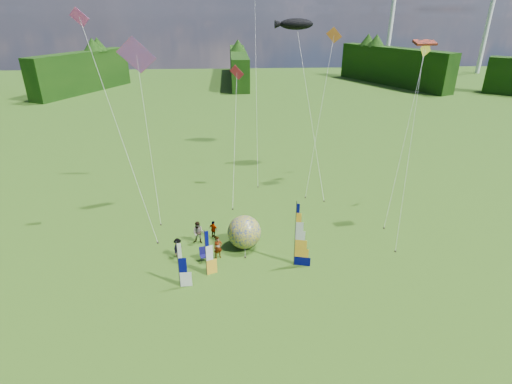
{
  "coord_description": "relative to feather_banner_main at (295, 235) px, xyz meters",
  "views": [
    {
      "loc": [
        -2.68,
        -21.07,
        17.03
      ],
      "look_at": [
        -1.0,
        4.0,
        5.5
      ],
      "focal_mm": 28.0,
      "sensor_mm": 36.0,
      "label": 1
    }
  ],
  "objects": [
    {
      "name": "kite_whale",
      "position": [
        3.92,
        16.89,
        6.2
      ],
      "size": [
        7.07,
        17.47,
        17.39
      ],
      "primitive_type": null,
      "rotation": [
        0.0,
        0.0,
        0.13
      ],
      "color": "black",
      "rests_on": "ground"
    },
    {
      "name": "small_kite_red",
      "position": [
        -3.95,
        13.2,
        3.78
      ],
      "size": [
        7.46,
        11.05,
        12.56
      ],
      "primitive_type": null,
      "rotation": [
        0.0,
        0.0,
        -0.43
      ],
      "color": "red",
      "rests_on": "ground"
    },
    {
      "name": "turbine_right",
      "position": [
        43.29,
        98.97,
        12.5
      ],
      "size": [
        8.0,
        1.2,
        30.0
      ],
      "primitive_type": null,
      "color": "silver",
      "rests_on": "ground"
    },
    {
      "name": "bol_inflatable",
      "position": [
        -3.51,
        2.7,
        -1.19
      ],
      "size": [
        3.31,
        3.31,
        2.62
      ],
      "primitive_type": "sphere",
      "rotation": [
        0.0,
        0.0,
        -0.32
      ],
      "color": "navy",
      "rests_on": "ground"
    },
    {
      "name": "spectator_a",
      "position": [
        -5.54,
        1.3,
        -1.6
      ],
      "size": [
        0.77,
        0.64,
        1.79
      ],
      "primitive_type": "imported",
      "rotation": [
        0.0,
        0.0,
        0.39
      ],
      "color": "#66594C",
      "rests_on": "ground"
    },
    {
      "name": "turbine_left",
      "position": [
        68.29,
        91.97,
        12.5
      ],
      "size": [
        8.0,
        1.2,
        30.0
      ],
      "primitive_type": null,
      "color": "silver",
      "rests_on": "ground"
    },
    {
      "name": "small_kite_green",
      "position": [
        -1.45,
        19.32,
        7.47
      ],
      "size": [
        3.52,
        12.82,
        19.93
      ],
      "primitive_type": null,
      "rotation": [
        0.0,
        0.0,
        0.07
      ],
      "color": "green",
      "rests_on": "ground"
    },
    {
      "name": "small_kite_pink",
      "position": [
        -12.98,
        6.65,
        6.37
      ],
      "size": [
        8.56,
        9.31,
        17.73
      ],
      "primitive_type": null,
      "rotation": [
        0.0,
        0.0,
        -0.12
      ],
      "color": "#E2429A",
      "rests_on": "ground"
    },
    {
      "name": "spectator_d",
      "position": [
        -5.96,
        4.24,
        -1.74
      ],
      "size": [
        0.93,
        0.81,
        1.51
      ],
      "primitive_type": "imported",
      "rotation": [
        0.0,
        0.0,
        2.52
      ],
      "color": "#66594C",
      "rests_on": "ground"
    },
    {
      "name": "treeline_ring",
      "position": [
        -1.71,
        -3.03,
        1.5
      ],
      "size": [
        210.0,
        210.0,
        8.0
      ],
      "primitive_type": null,
      "color": "#1C3C0C",
      "rests_on": "ground"
    },
    {
      "name": "ground",
      "position": [
        -1.71,
        -3.03,
        -2.5
      ],
      "size": [
        220.0,
        220.0,
        0.0
      ],
      "primitive_type": "plane",
      "color": "#547C1D",
      "rests_on": "ground"
    },
    {
      "name": "camp_chair",
      "position": [
        -6.56,
        0.88,
        -1.95
      ],
      "size": [
        0.78,
        0.78,
        1.1
      ],
      "primitive_type": null,
      "rotation": [
        0.0,
        0.0,
        0.26
      ],
      "color": "#0E0C44",
      "rests_on": "ground"
    },
    {
      "name": "spectator_c",
      "position": [
        -8.53,
        1.6,
        -1.71
      ],
      "size": [
        0.7,
        1.08,
        1.57
      ],
      "primitive_type": "imported",
      "rotation": [
        0.0,
        0.0,
        1.22
      ],
      "color": "#66594C",
      "rests_on": "ground"
    },
    {
      "name": "spectator_b",
      "position": [
        -7.12,
        3.48,
        -1.55
      ],
      "size": [
        0.99,
        0.63,
        1.89
      ],
      "primitive_type": "imported",
      "rotation": [
        0.0,
        0.0,
        -0.2
      ],
      "color": "#66594C",
      "rests_on": "ground"
    },
    {
      "name": "side_banner_left",
      "position": [
        -6.3,
        -0.86,
        -0.73
      ],
      "size": [
        0.95,
        0.45,
        3.54
      ],
      "primitive_type": null,
      "rotation": [
        0.0,
        0.0,
        0.37
      ],
      "color": "yellow",
      "rests_on": "ground"
    },
    {
      "name": "kite_rainbow_delta",
      "position": [
        -11.42,
        9.56,
        5.57
      ],
      "size": [
        8.77,
        12.25,
        16.13
      ],
      "primitive_type": null,
      "rotation": [
        0.0,
        0.0,
        0.17
      ],
      "color": "red",
      "rests_on": "ground"
    },
    {
      "name": "small_kite_orange",
      "position": [
        4.57,
        14.63,
        5.51
      ],
      "size": [
        6.91,
        9.97,
        16.01
      ],
      "primitive_type": null,
      "rotation": [
        0.0,
        0.0,
        -0.1
      ],
      "color": "orange",
      "rests_on": "ground"
    },
    {
      "name": "kite_parafoil",
      "position": [
        9.43,
        4.41,
        5.73
      ],
      "size": [
        6.44,
        10.15,
        16.45
      ],
      "primitive_type": null,
      "rotation": [
        0.0,
        0.0,
        -0.02
      ],
      "color": "#B12C17",
      "rests_on": "ground"
    },
    {
      "name": "side_banner_far",
      "position": [
        -8.03,
        -2.02,
        -0.79
      ],
      "size": [
        1.01,
        0.12,
        3.42
      ],
      "primitive_type": null,
      "rotation": [
        0.0,
        0.0,
        0.02
      ],
      "color": "white",
      "rests_on": "ground"
    },
    {
      "name": "feather_banner_main",
      "position": [
        0.0,
        0.0,
        0.0
      ],
      "size": [
        1.33,
        0.42,
        4.99
      ],
      "primitive_type": null,
      "rotation": [
        0.0,
        0.0,
        -0.24
      ],
      "color": "#03065C",
      "rests_on": "ground"
    },
    {
      "name": "small_kite_yellow",
      "position": [
        10.55,
        7.93,
        5.01
      ],
      "size": [
        9.31,
        10.42,
        15.01
      ],
      "primitive_type": null,
      "rotation": [
        0.0,
        0.0,
        0.43
      ],
      "color": "yellow",
      "rests_on": "ground"
    }
  ]
}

